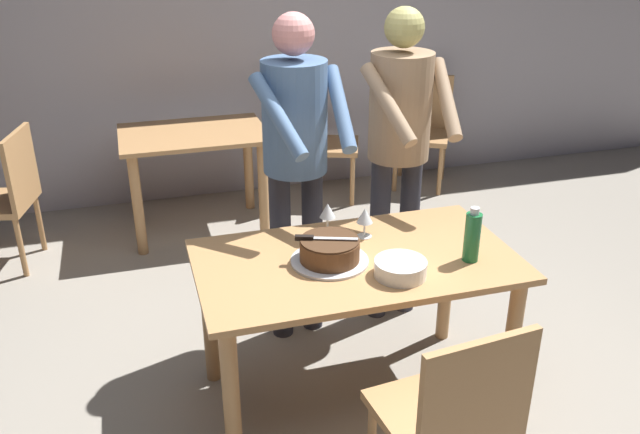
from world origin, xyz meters
name	(u,v)px	position (x,y,z in m)	size (l,w,h in m)	color
ground_plane	(353,394)	(0.00, 0.00, 0.00)	(14.00, 14.00, 0.00)	gray
back_wall	(238,23)	(0.00, 2.77, 1.35)	(10.00, 0.12, 2.70)	#ADA8B2
main_dining_table	(356,283)	(0.00, 0.00, 0.62)	(1.41, 0.79, 0.75)	tan
cake_on_platter	(330,252)	(-0.12, 0.00, 0.80)	(0.34, 0.34, 0.11)	silver
cake_knife	(313,238)	(-0.19, 0.02, 0.87)	(0.26, 0.11, 0.02)	silver
plate_stack	(400,268)	(0.12, -0.20, 0.79)	(0.22, 0.22, 0.07)	white
wine_glass_near	(365,217)	(0.11, 0.19, 0.85)	(0.08, 0.08, 0.14)	silver
wine_glass_far	(328,211)	(-0.04, 0.29, 0.85)	(0.08, 0.08, 0.14)	silver
water_bottle	(472,236)	(0.47, -0.16, 0.86)	(0.07, 0.07, 0.25)	#1E6B38
person_cutting_cake	(296,147)	(-0.11, 0.61, 1.08)	(0.46, 0.57, 1.72)	#2D2D38
person_standing_beside	(400,135)	(0.45, 0.64, 1.08)	(0.47, 0.56, 1.72)	#2D2D38
chair_near_side	(452,416)	(0.10, -0.77, 0.49)	(0.48, 0.48, 0.90)	tan
background_table	(195,154)	(-0.47, 2.07, 0.58)	(1.00, 0.70, 0.74)	tan
background_chair_0	(321,138)	(0.55, 2.41, 0.49)	(0.56, 0.56, 0.90)	tan
background_chair_1	(6,194)	(-1.69, 1.89, 0.49)	(0.53, 0.53, 0.90)	tan
background_chair_2	(423,126)	(1.46, 2.47, 0.49)	(0.60, 0.60, 0.90)	tan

